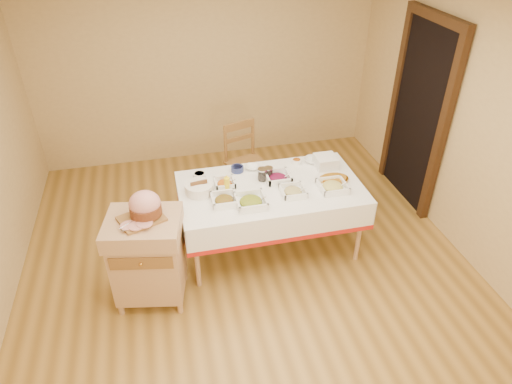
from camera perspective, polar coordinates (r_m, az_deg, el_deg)
room_shell at (r=3.95m, az=-1.12°, el=4.38°), size 5.00×5.00×5.00m
doorway at (r=5.59m, az=19.71°, el=9.43°), size 0.09×1.10×2.20m
dining_table at (r=4.63m, az=1.80°, el=-0.99°), size 1.82×1.02×0.76m
butcher_cart at (r=4.21m, az=-13.37°, el=-7.64°), size 0.73×0.65×0.90m
dining_chair at (r=5.47m, az=-1.31°, el=3.75°), size 0.54×0.53×0.97m
ham_on_board at (r=3.93m, az=-13.77°, el=-1.84°), size 0.38×0.36×0.25m
serving_dish_a at (r=4.30m, az=-3.99°, el=-0.97°), size 0.24×0.24×0.10m
serving_dish_b at (r=4.26m, az=-0.64°, el=-1.17°), size 0.28×0.28×0.11m
serving_dish_c at (r=4.43m, az=4.65°, el=0.09°), size 0.23×0.23×0.09m
serving_dish_d at (r=4.55m, az=9.57°, el=0.72°), size 0.27×0.27×0.10m
serving_dish_e at (r=4.55m, az=-3.94°, el=1.10°), size 0.21×0.20×0.09m
serving_dish_f at (r=4.62m, az=2.75°, el=1.81°), size 0.26×0.25×0.12m
small_bowl_left at (r=4.69m, az=-7.09°, el=2.09°), size 0.13×0.13×0.06m
small_bowl_mid at (r=4.78m, az=-2.35°, el=2.95°), size 0.13×0.13×0.06m
small_bowl_right at (r=4.93m, az=5.10°, el=3.85°), size 0.10×0.10×0.05m
bowl_white_imported at (r=4.82m, az=-0.47°, el=3.10°), size 0.19×0.19×0.03m
bowl_small_imported at (r=4.98m, az=6.99°, el=4.00°), size 0.16×0.16×0.05m
preserve_jar_left at (r=4.62m, az=0.82°, el=2.16°), size 0.10×0.10×0.13m
preserve_jar_right at (r=4.65m, az=1.55°, el=2.36°), size 0.09×0.09×0.12m
mustard_bottle at (r=4.45m, az=-3.65°, el=1.09°), size 0.06×0.06×0.18m
bread_basket at (r=4.45m, az=-7.10°, el=0.46°), size 0.28×0.28×0.12m
plate_stack at (r=4.90m, az=8.69°, el=3.79°), size 0.22×0.22×0.12m
brass_platter at (r=4.69m, az=9.68°, el=1.60°), size 0.31×0.22×0.04m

